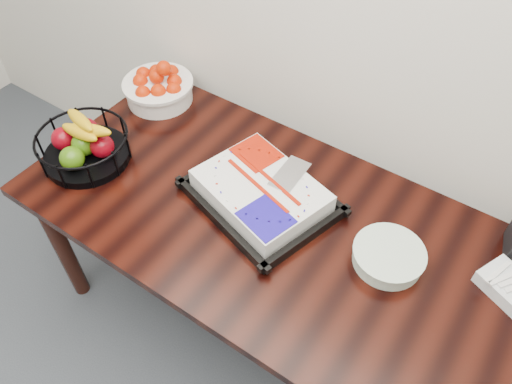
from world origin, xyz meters
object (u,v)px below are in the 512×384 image
Objects in this scene: fruit_basket at (83,144)px; plate_stack at (388,256)px; tangerine_bowl at (158,84)px; cake_tray at (261,193)px; table at (268,232)px.

plate_stack is at bearing 10.51° from fruit_basket.
tangerine_bowl is 0.87× the size of fruit_basket.
cake_tray is 1.90× the size of tangerine_bowl.
table is 7.63× the size of plate_stack.
tangerine_bowl is 1.21m from plate_stack.
tangerine_bowl is (-0.70, 0.24, 0.04)m from cake_tray.
cake_tray is (-0.06, 0.04, 0.13)m from table.
cake_tray is 0.74m from tangerine_bowl.
cake_tray is 0.71m from fruit_basket.
plate_stack reaches higher than table.
tangerine_bowl reaches higher than fruit_basket.
tangerine_bowl is 1.29× the size of plate_stack.
tangerine_bowl is at bearing 159.31° from table.
table is 0.83m from tangerine_bowl.
fruit_basket is at bearing -87.85° from tangerine_bowl.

